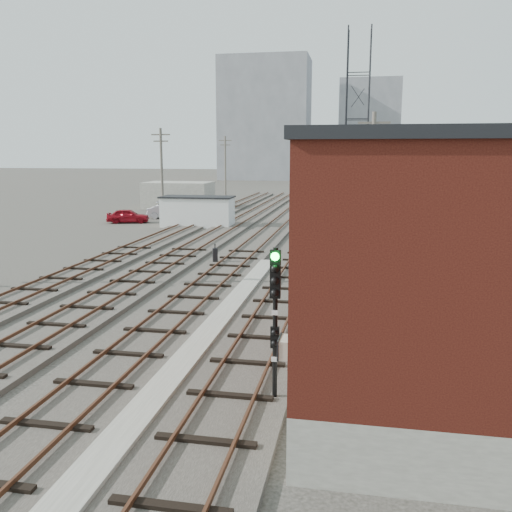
% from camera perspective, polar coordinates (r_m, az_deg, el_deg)
% --- Properties ---
extents(ground, '(320.00, 320.00, 0.00)m').
position_cam_1_polar(ground, '(64.60, 5.51, 4.78)').
color(ground, '#282621').
rests_on(ground, ground).
extents(track_right, '(3.20, 90.00, 0.39)m').
position_cam_1_polar(track_right, '(43.62, 6.26, 2.00)').
color(track_right, '#332D28').
rests_on(track_right, ground).
extents(track_mid_right, '(3.20, 90.00, 0.39)m').
position_cam_1_polar(track_mid_right, '(44.10, 1.07, 2.16)').
color(track_mid_right, '#332D28').
rests_on(track_mid_right, ground).
extents(track_mid_left, '(3.20, 90.00, 0.39)m').
position_cam_1_polar(track_mid_left, '(44.93, -3.97, 2.30)').
color(track_mid_left, '#332D28').
rests_on(track_mid_left, ground).
extents(track_left, '(3.20, 90.00, 0.39)m').
position_cam_1_polar(track_left, '(46.09, -8.79, 2.41)').
color(track_left, '#332D28').
rests_on(track_left, ground).
extents(platform_curb, '(0.90, 28.00, 0.26)m').
position_cam_1_polar(platform_curb, '(19.87, -5.36, -8.66)').
color(platform_curb, gray).
rests_on(platform_curb, ground).
extents(brick_building, '(6.54, 12.20, 7.22)m').
position_cam_1_polar(brick_building, '(16.38, 16.58, -0.57)').
color(brick_building, gray).
rests_on(brick_building, ground).
extents(lattice_tower, '(1.60, 1.60, 15.00)m').
position_cam_1_polar(lattice_tower, '(39.00, 10.51, 11.76)').
color(lattice_tower, black).
rests_on(lattice_tower, ground).
extents(utility_pole_left_b, '(1.80, 0.24, 9.00)m').
position_cam_1_polar(utility_pole_left_b, '(52.31, -9.88, 8.53)').
color(utility_pole_left_b, '#595147').
rests_on(utility_pole_left_b, ground).
extents(utility_pole_left_c, '(1.80, 0.24, 9.00)m').
position_cam_1_polar(utility_pole_left_c, '(76.23, -3.24, 9.34)').
color(utility_pole_left_c, '#595147').
rests_on(utility_pole_left_c, ground).
extents(utility_pole_right_a, '(1.80, 0.24, 9.00)m').
position_cam_1_polar(utility_pole_right_a, '(32.06, 12.07, 7.11)').
color(utility_pole_right_a, '#595147').
rests_on(utility_pole_right_a, ground).
extents(utility_pole_right_b, '(1.80, 0.24, 9.00)m').
position_cam_1_polar(utility_pole_right_b, '(62.02, 11.48, 8.81)').
color(utility_pole_right_b, '#595147').
rests_on(utility_pole_right_b, ground).
extents(apartment_left, '(22.00, 14.00, 30.00)m').
position_cam_1_polar(apartment_left, '(141.24, 0.99, 14.16)').
color(apartment_left, gray).
rests_on(apartment_left, ground).
extents(apartment_right, '(16.00, 12.00, 26.00)m').
position_cam_1_polar(apartment_right, '(154.13, 11.78, 12.92)').
color(apartment_right, gray).
rests_on(apartment_right, ground).
extents(shed_left, '(8.00, 5.00, 3.20)m').
position_cam_1_polar(shed_left, '(67.78, -8.15, 6.36)').
color(shed_left, gray).
rests_on(shed_left, ground).
extents(shed_right, '(6.00, 6.00, 4.00)m').
position_cam_1_polar(shed_right, '(74.21, 13.24, 6.87)').
color(shed_right, gray).
rests_on(shed_right, ground).
extents(signal_mast, '(0.40, 0.42, 4.32)m').
position_cam_1_polar(signal_mast, '(14.39, 2.02, -5.99)').
color(signal_mast, gray).
rests_on(signal_mast, ground).
extents(switch_stand, '(0.37, 0.37, 1.21)m').
position_cam_1_polar(switch_stand, '(33.12, -4.33, 0.06)').
color(switch_stand, black).
rests_on(switch_stand, ground).
extents(site_trailer, '(6.72, 3.00, 2.81)m').
position_cam_1_polar(site_trailer, '(50.45, -6.17, 4.70)').
color(site_trailer, white).
rests_on(site_trailer, ground).
extents(car_red, '(4.35, 2.68, 1.38)m').
position_cam_1_polar(car_red, '(54.38, -13.33, 4.14)').
color(car_red, maroon).
rests_on(car_red, ground).
extents(car_silver, '(4.54, 1.64, 1.49)m').
position_cam_1_polar(car_silver, '(56.98, -9.08, 4.64)').
color(car_silver, '#9B9CA2').
rests_on(car_silver, ground).
extents(car_grey, '(4.74, 2.24, 1.33)m').
position_cam_1_polar(car_grey, '(62.62, -8.26, 5.14)').
color(car_grey, gray).
rests_on(car_grey, ground).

